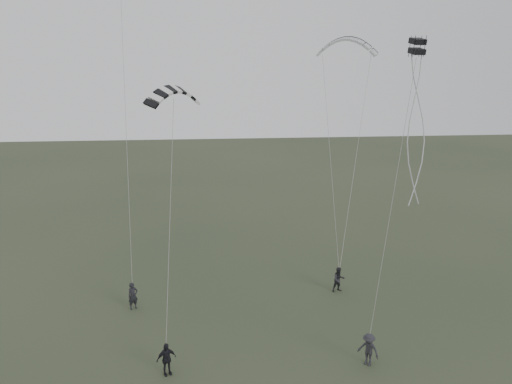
{
  "coord_description": "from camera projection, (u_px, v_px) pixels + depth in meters",
  "views": [
    {
      "loc": [
        -1.32,
        -22.26,
        15.09
      ],
      "look_at": [
        1.19,
        5.59,
        7.37
      ],
      "focal_mm": 35.0,
      "sensor_mm": 36.0,
      "label": 1
    }
  ],
  "objects": [
    {
      "name": "ground",
      "position": [
        243.0,
        360.0,
        25.5
      ],
      "size": [
        140.0,
        140.0,
        0.0
      ],
      "primitive_type": "plane",
      "color": "#2F3A26",
      "rests_on": "ground"
    },
    {
      "name": "flyer_left",
      "position": [
        133.0,
        296.0,
        30.47
      ],
      "size": [
        0.74,
        0.67,
        1.7
      ],
      "primitive_type": "imported",
      "rotation": [
        0.0,
        0.0,
        0.55
      ],
      "color": "black",
      "rests_on": "ground"
    },
    {
      "name": "flyer_right",
      "position": [
        339.0,
        280.0,
        32.72
      ],
      "size": [
        0.93,
        0.79,
        1.68
      ],
      "primitive_type": "imported",
      "rotation": [
        0.0,
        0.0,
        0.2
      ],
      "color": "black",
      "rests_on": "ground"
    },
    {
      "name": "flyer_center",
      "position": [
        166.0,
        359.0,
        24.17
      ],
      "size": [
        1.06,
        0.77,
        1.68
      ],
      "primitive_type": "imported",
      "rotation": [
        0.0,
        0.0,
        0.42
      ],
      "color": "black",
      "rests_on": "ground"
    },
    {
      "name": "flyer_far",
      "position": [
        368.0,
        349.0,
        24.91
      ],
      "size": [
        1.26,
        1.23,
        1.73
      ],
      "primitive_type": "imported",
      "rotation": [
        0.0,
        0.0,
        -0.75
      ],
      "color": "#25252A",
      "rests_on": "ground"
    },
    {
      "name": "kite_pale_large",
      "position": [
        347.0,
        39.0,
        35.81
      ],
      "size": [
        4.55,
        3.02,
        1.93
      ],
      "primitive_type": null,
      "rotation": [
        0.18,
        0.0,
        -0.43
      ],
      "color": "#B6BABC",
      "rests_on": "flyer_right"
    },
    {
      "name": "kite_striped",
      "position": [
        173.0,
        89.0,
        25.66
      ],
      "size": [
        3.14,
        2.96,
        1.43
      ],
      "primitive_type": null,
      "rotation": [
        0.38,
        0.0,
        0.72
      ],
      "color": "black",
      "rests_on": "flyer_center"
    },
    {
      "name": "kite_box",
      "position": [
        417.0,
        46.0,
        23.06
      ],
      "size": [
        0.74,
        0.83,
        0.79
      ],
      "primitive_type": null,
      "rotation": [
        0.18,
        0.0,
        0.23
      ],
      "color": "black",
      "rests_on": "flyer_far"
    }
  ]
}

